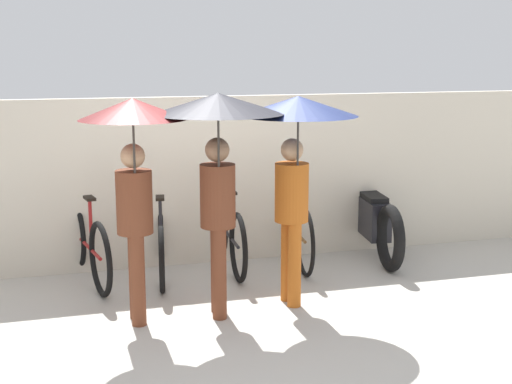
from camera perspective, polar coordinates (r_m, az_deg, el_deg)
ground_plane at (r=6.36m, az=-1.64°, el=-11.02°), size 30.00×30.00×0.00m
back_wall at (r=8.09m, az=-5.41°, el=0.86°), size 11.32×0.12×1.91m
parked_bicycle_0 at (r=7.74m, az=-13.33°, el=-4.13°), size 0.51×1.81×1.01m
parked_bicycle_1 at (r=7.79m, az=-7.60°, el=-4.06°), size 0.45×1.78×1.06m
parked_bicycle_2 at (r=8.01m, az=-2.21°, el=-3.37°), size 0.44×1.79×0.98m
parked_bicycle_3 at (r=8.18m, az=3.12°, el=-2.98°), size 0.44×1.75×1.03m
pedestrian_leading at (r=6.17m, az=-9.77°, el=3.08°), size 0.92×0.92×2.02m
pedestrian_center at (r=6.21m, az=-3.06°, el=4.41°), size 1.14×1.14×2.05m
pedestrian_trailing at (r=6.54m, az=3.23°, el=4.29°), size 1.09×1.09×2.01m
motorcycle at (r=8.59m, az=9.33°, el=-2.30°), size 0.58×2.04×0.94m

